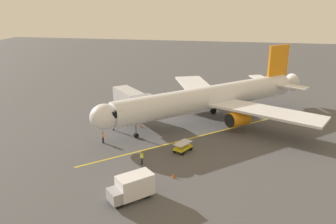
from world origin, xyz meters
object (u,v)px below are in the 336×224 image
Objects in this scene: airplane at (211,98)px; safety_cone_nose_right at (173,175)px; safety_cone_nose_left at (141,125)px; safety_cone_wing_port at (129,110)px; ground_crew_wing_walker at (142,158)px; jet_bridge at (134,101)px; baggage_cart_portside at (183,147)px; ground_crew_loader at (113,125)px; box_truck_near_nose at (132,187)px; ground_crew_marshaller at (103,137)px.

safety_cone_nose_right is (2.87, 19.77, -3.73)m from airplane.
safety_cone_nose_left and safety_cone_wing_port have the same top height.
safety_cone_nose_right is at bearing 150.03° from ground_crew_wing_walker.
ground_crew_wing_walker is 12.87m from safety_cone_nose_left.
airplane is 18.97m from ground_crew_wing_walker.
jet_bridge is 13.26m from baggage_cart_portside.
safety_cone_wing_port is at bearing -87.44° from ground_crew_loader.
box_truck_near_nose is 20.51m from safety_cone_nose_left.
safety_cone_wing_port is (4.14, -7.08, 0.00)m from safety_cone_nose_left.
jet_bridge is at bearing -74.95° from box_truck_near_nose.
box_truck_near_nose is at bearing 102.59° from safety_cone_nose_left.
box_truck_near_nose is at bearing 114.68° from ground_crew_loader.
ground_crew_wing_walker is 3.11× the size of safety_cone_nose_left.
airplane is 18.88m from ground_crew_marshaller.
airplane is 13.39m from baggage_cart_portside.
jet_bridge is 17.78× the size of safety_cone_nose_left.
ground_crew_wing_walker is at bearing -29.97° from safety_cone_nose_right.
jet_bridge is 18.87m from safety_cone_nose_right.
ground_crew_wing_walker is 3.11× the size of safety_cone_wing_port.
jet_bridge is 3.31× the size of baggage_cart_portside.
safety_cone_nose_left is 1.00× the size of safety_cone_wing_port.
safety_cone_wing_port is (0.41, -9.25, -0.61)m from ground_crew_loader.
ground_crew_marshaller is at bearing -58.14° from box_truck_near_nose.
jet_bridge is at bearing -70.83° from ground_crew_wing_walker.
safety_cone_nose_left is at bearing -77.41° from box_truck_near_nose.
baggage_cart_portside is at bearing -105.81° from box_truck_near_nose.
baggage_cart_portside is at bearing 135.36° from jet_bridge.
safety_cone_wing_port is at bearing -8.41° from airplane.
box_truck_near_nose reaches higher than safety_cone_nose_right.
ground_crew_loader is 19.62m from box_truck_near_nose.
airplane is 25.78m from box_truck_near_nose.
ground_crew_marshaller is 3.11× the size of safety_cone_nose_left.
ground_crew_marshaller and ground_crew_wing_walker have the same top height.
ground_crew_marshaller is at bearing 74.68° from jet_bridge.
safety_cone_nose_right is (-11.56, 12.72, -0.61)m from ground_crew_loader.
box_truck_near_nose is (-8.01, 12.89, 0.50)m from ground_crew_marshaller.
airplane is at bearing -104.09° from box_truck_near_nose.
ground_crew_loader is 12.93m from baggage_cart_portside.
safety_cone_wing_port is (14.85, -2.19, -3.73)m from airplane.
baggage_cart_portside is (2.79, 12.66, -3.35)m from airplane.
ground_crew_wing_walker is 5.05m from safety_cone_nose_right.
airplane reaches higher than ground_crew_wing_walker.
safety_cone_nose_left is (7.92, -7.77, -0.38)m from baggage_cart_portside.
ground_crew_wing_walker is at bearing 105.76° from safety_cone_nose_left.
box_truck_near_nose reaches higher than ground_crew_marshaller.
baggage_cart_portside is 5.37× the size of safety_cone_wing_port.
jet_bridge is 17.78× the size of safety_cone_wing_port.
safety_cone_nose_right is at bearing 145.62° from ground_crew_marshaller.
safety_cone_wing_port is (0.59, -14.17, -0.61)m from ground_crew_marshaller.
ground_crew_marshaller is at bearing -34.38° from safety_cone_nose_right.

